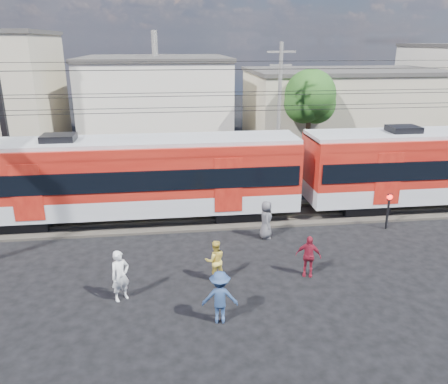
{
  "coord_description": "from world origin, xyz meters",
  "views": [
    {
      "loc": [
        -1.03,
        -12.52,
        8.51
      ],
      "look_at": [
        1.18,
        5.0,
        2.4
      ],
      "focal_mm": 35.0,
      "sensor_mm": 36.0,
      "label": 1
    }
  ],
  "objects_px": {
    "pedestrian_a": "(120,276)",
    "crossing_signal": "(389,205)",
    "pedestrian_c": "(220,297)",
    "commuter_train": "(137,175)"
  },
  "relations": [
    {
      "from": "pedestrian_a",
      "to": "crossing_signal",
      "type": "bearing_deg",
      "value": -13.21
    },
    {
      "from": "pedestrian_c",
      "to": "crossing_signal",
      "type": "distance_m",
      "value": 10.78
    },
    {
      "from": "pedestrian_a",
      "to": "crossing_signal",
      "type": "distance_m",
      "value": 12.84
    },
    {
      "from": "commuter_train",
      "to": "crossing_signal",
      "type": "bearing_deg",
      "value": -11.63
    },
    {
      "from": "commuter_train",
      "to": "pedestrian_a",
      "type": "height_order",
      "value": "commuter_train"
    },
    {
      "from": "pedestrian_c",
      "to": "crossing_signal",
      "type": "bearing_deg",
      "value": -137.83
    },
    {
      "from": "commuter_train",
      "to": "pedestrian_a",
      "type": "bearing_deg",
      "value": -91.79
    },
    {
      "from": "pedestrian_c",
      "to": "commuter_train",
      "type": "bearing_deg",
      "value": -64.35
    },
    {
      "from": "pedestrian_a",
      "to": "crossing_signal",
      "type": "relative_size",
      "value": 1.04
    },
    {
      "from": "pedestrian_a",
      "to": "commuter_train",
      "type": "bearing_deg",
      "value": 54.06
    }
  ]
}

